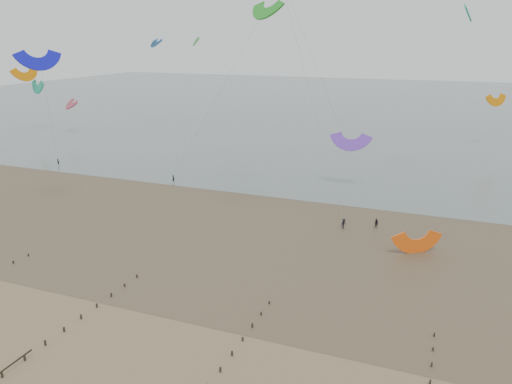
% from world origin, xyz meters
% --- Properties ---
extents(ground, '(500.00, 500.00, 0.00)m').
position_xyz_m(ground, '(0.00, 0.00, 0.00)').
color(ground, brown).
rests_on(ground, ground).
extents(sea_and_shore, '(500.00, 665.00, 0.03)m').
position_xyz_m(sea_and_shore, '(-4.08, 34.40, 0.01)').
color(sea_and_shore, '#475654').
rests_on(sea_and_shore, ground).
extents(kitesurfer_lead, '(0.65, 0.50, 1.57)m').
position_xyz_m(kitesurfer_lead, '(-32.34, 52.37, 0.78)').
color(kitesurfer_lead, black).
rests_on(kitesurfer_lead, ground).
extents(grounded_kite, '(7.97, 7.51, 3.48)m').
position_xyz_m(grounded_kite, '(18.58, 33.09, 0.00)').
color(grounded_kite, '#F9580F').
rests_on(grounded_kite, ground).
extents(kites_airborne, '(238.01, 112.30, 42.64)m').
position_xyz_m(kites_airborne, '(-14.70, 88.03, 22.90)').
color(kites_airborne, '#06976C').
rests_on(kites_airborne, ground).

